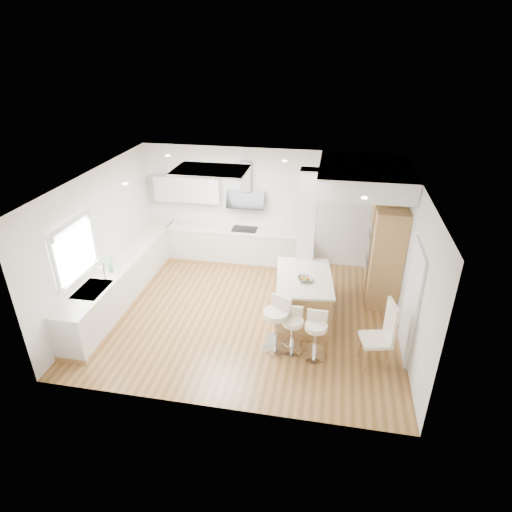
% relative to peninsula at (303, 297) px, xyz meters
% --- Properties ---
extents(ground, '(6.00, 6.00, 0.00)m').
position_rel_peninsula_xyz_m(ground, '(-1.11, -0.08, -0.48)').
color(ground, olive).
rests_on(ground, ground).
extents(ceiling, '(6.00, 5.00, 0.02)m').
position_rel_peninsula_xyz_m(ceiling, '(-1.11, -0.08, -0.48)').
color(ceiling, white).
rests_on(ceiling, ground).
extents(wall_back, '(6.00, 0.04, 2.80)m').
position_rel_peninsula_xyz_m(wall_back, '(-1.11, 2.42, 0.92)').
color(wall_back, silver).
rests_on(wall_back, ground).
extents(wall_left, '(0.04, 5.00, 2.80)m').
position_rel_peninsula_xyz_m(wall_left, '(-4.11, -0.08, 0.92)').
color(wall_left, silver).
rests_on(wall_left, ground).
extents(wall_right, '(0.04, 5.00, 2.80)m').
position_rel_peninsula_xyz_m(wall_right, '(1.89, -0.08, 0.92)').
color(wall_right, silver).
rests_on(wall_right, ground).
extents(skylight, '(4.10, 2.10, 0.06)m').
position_rel_peninsula_xyz_m(skylight, '(-1.90, 0.52, 2.29)').
color(skylight, white).
rests_on(skylight, ground).
extents(window_left, '(0.06, 1.28, 1.07)m').
position_rel_peninsula_xyz_m(window_left, '(-4.06, -0.98, 1.21)').
color(window_left, white).
rests_on(window_left, ground).
extents(doorway_right, '(0.05, 1.00, 2.10)m').
position_rel_peninsula_xyz_m(doorway_right, '(1.86, -0.68, 0.52)').
color(doorway_right, '#403A32').
rests_on(doorway_right, ground).
extents(counter_left, '(0.63, 4.50, 1.35)m').
position_rel_peninsula_xyz_m(counter_left, '(-3.81, 0.15, -0.02)').
color(counter_left, tan).
rests_on(counter_left, ground).
extents(counter_back, '(3.62, 0.63, 2.50)m').
position_rel_peninsula_xyz_m(counter_back, '(-2.02, 2.14, 0.21)').
color(counter_back, tan).
rests_on(counter_back, ground).
extents(pillar, '(0.35, 0.35, 2.80)m').
position_rel_peninsula_xyz_m(pillar, '(-0.06, 0.87, 0.92)').
color(pillar, white).
rests_on(pillar, ground).
extents(soffit, '(1.78, 2.20, 0.40)m').
position_rel_peninsula_xyz_m(soffit, '(0.99, 1.32, 2.12)').
color(soffit, white).
rests_on(soffit, ground).
extents(oven_column, '(0.63, 1.21, 2.10)m').
position_rel_peninsula_xyz_m(oven_column, '(1.57, 1.15, 0.57)').
color(oven_column, tan).
rests_on(oven_column, ground).
extents(peninsula, '(1.22, 1.68, 1.03)m').
position_rel_peninsula_xyz_m(peninsula, '(0.00, 0.00, 0.00)').
color(peninsula, tan).
rests_on(peninsula, ground).
extents(bar_stool_a, '(0.61, 0.61, 1.03)m').
position_rel_peninsula_xyz_m(bar_stool_a, '(-0.39, -1.03, 0.09)').
color(bar_stool_a, silver).
rests_on(bar_stool_a, ground).
extents(bar_stool_b, '(0.42, 0.42, 0.87)m').
position_rel_peninsula_xyz_m(bar_stool_b, '(-0.10, -1.04, 0.00)').
color(bar_stool_b, silver).
rests_on(bar_stool_b, ground).
extents(bar_stool_c, '(0.42, 0.42, 0.90)m').
position_rel_peninsula_xyz_m(bar_stool_c, '(0.31, -1.15, 0.02)').
color(bar_stool_c, silver).
rests_on(bar_stool_c, ground).
extents(dining_chair, '(0.57, 0.57, 1.22)m').
position_rel_peninsula_xyz_m(dining_chair, '(1.41, -1.10, 0.17)').
color(dining_chair, '#F2E5C5').
rests_on(dining_chair, ground).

